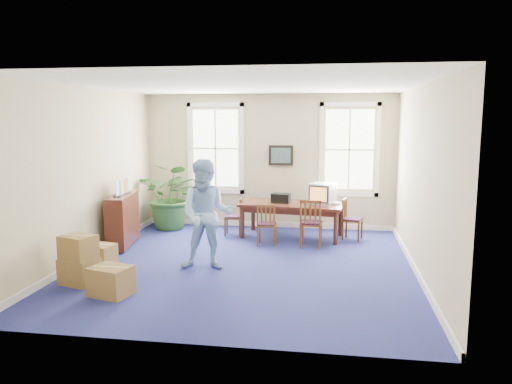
# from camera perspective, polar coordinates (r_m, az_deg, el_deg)

# --- Properties ---
(floor) EXTENTS (6.50, 6.50, 0.00)m
(floor) POSITION_cam_1_polar(r_m,az_deg,el_deg) (9.14, -1.20, -8.31)
(floor) COLOR navy
(floor) RESTS_ON ground
(ceiling) EXTENTS (6.50, 6.50, 0.00)m
(ceiling) POSITION_cam_1_polar(r_m,az_deg,el_deg) (8.77, -1.27, 12.13)
(ceiling) COLOR white
(ceiling) RESTS_ON ground
(wall_back) EXTENTS (6.50, 0.00, 6.50)m
(wall_back) POSITION_cam_1_polar(r_m,az_deg,el_deg) (12.01, 1.46, 3.52)
(wall_back) COLOR tan
(wall_back) RESTS_ON ground
(wall_front) EXTENTS (6.50, 0.00, 6.50)m
(wall_front) POSITION_cam_1_polar(r_m,az_deg,el_deg) (5.68, -6.94, -2.20)
(wall_front) COLOR tan
(wall_front) RESTS_ON ground
(wall_left) EXTENTS (0.00, 6.50, 6.50)m
(wall_left) POSITION_cam_1_polar(r_m,az_deg,el_deg) (9.79, -18.82, 1.92)
(wall_left) COLOR tan
(wall_left) RESTS_ON ground
(wall_right) EXTENTS (0.00, 6.50, 6.50)m
(wall_right) POSITION_cam_1_polar(r_m,az_deg,el_deg) (8.81, 18.37, 1.25)
(wall_right) COLOR tan
(wall_right) RESTS_ON ground
(baseboard_back) EXTENTS (6.00, 0.04, 0.12)m
(baseboard_back) POSITION_cam_1_polar(r_m,az_deg,el_deg) (12.21, 1.41, -3.71)
(baseboard_back) COLOR white
(baseboard_back) RESTS_ON ground
(baseboard_left) EXTENTS (0.04, 6.50, 0.12)m
(baseboard_left) POSITION_cam_1_polar(r_m,az_deg,el_deg) (10.06, -18.24, -6.83)
(baseboard_left) COLOR white
(baseboard_left) RESTS_ON ground
(baseboard_right) EXTENTS (0.04, 6.50, 0.12)m
(baseboard_right) POSITION_cam_1_polar(r_m,az_deg,el_deg) (9.11, 17.73, -8.39)
(baseboard_right) COLOR white
(baseboard_right) RESTS_ON ground
(window_left) EXTENTS (1.40, 0.12, 2.20)m
(window_left) POSITION_cam_1_polar(r_m,az_deg,el_deg) (12.20, -4.64, 4.99)
(window_left) COLOR white
(window_left) RESTS_ON ground
(window_right) EXTENTS (1.40, 0.12, 2.20)m
(window_right) POSITION_cam_1_polar(r_m,az_deg,el_deg) (11.88, 10.61, 4.77)
(window_right) COLOR white
(window_right) RESTS_ON ground
(wall_picture) EXTENTS (0.58, 0.06, 0.48)m
(wall_picture) POSITION_cam_1_polar(r_m,az_deg,el_deg) (11.91, 2.86, 4.20)
(wall_picture) COLOR black
(wall_picture) RESTS_ON ground
(conference_table) EXTENTS (2.36, 1.31, 0.77)m
(conference_table) POSITION_cam_1_polar(r_m,az_deg,el_deg) (11.14, 4.12, -3.22)
(conference_table) COLOR #471D14
(conference_table) RESTS_ON ground
(crt_tv) EXTENTS (0.65, 0.68, 0.45)m
(crt_tv) POSITION_cam_1_polar(r_m,az_deg,el_deg) (11.05, 7.61, -0.16)
(crt_tv) COLOR #B7B7BC
(crt_tv) RESTS_ON conference_table
(game_console) EXTENTS (0.19, 0.21, 0.04)m
(game_console) POSITION_cam_1_polar(r_m,az_deg,el_deg) (11.03, 9.18, -1.28)
(game_console) COLOR white
(game_console) RESTS_ON conference_table
(equipment_bag) EXTENTS (0.43, 0.31, 0.20)m
(equipment_bag) POSITION_cam_1_polar(r_m,az_deg,el_deg) (11.13, 2.86, -0.68)
(equipment_bag) COLOR black
(equipment_bag) RESTS_ON conference_table
(chair_near_left) EXTENTS (0.40, 0.40, 0.88)m
(chair_near_left) POSITION_cam_1_polar(r_m,az_deg,el_deg) (10.43, 1.25, -3.69)
(chair_near_left) COLOR brown
(chair_near_left) RESTS_ON ground
(chair_near_right) EXTENTS (0.47, 0.47, 1.00)m
(chair_near_right) POSITION_cam_1_polar(r_m,az_deg,el_deg) (10.34, 6.33, -3.51)
(chair_near_right) COLOR brown
(chair_near_right) RESTS_ON ground
(chair_end_left) EXTENTS (0.40, 0.40, 0.85)m
(chair_end_left) POSITION_cam_1_polar(r_m,az_deg,el_deg) (11.32, -2.61, -2.82)
(chair_end_left) COLOR brown
(chair_end_left) RESTS_ON ground
(chair_end_right) EXTENTS (0.48, 0.48, 0.89)m
(chair_end_right) POSITION_cam_1_polar(r_m,az_deg,el_deg) (11.11, 10.99, -3.07)
(chair_end_right) COLOR brown
(chair_end_right) RESTS_ON ground
(man) EXTENTS (1.01, 0.82, 1.94)m
(man) POSITION_cam_1_polar(r_m,az_deg,el_deg) (8.73, -5.65, -2.60)
(man) COLOR #98BFF1
(man) RESTS_ON ground
(credenza) EXTENTS (0.58, 1.37, 1.04)m
(credenza) POSITION_cam_1_polar(r_m,az_deg,el_deg) (10.70, -14.99, -3.24)
(credenza) COLOR #471D14
(credenza) RESTS_ON ground
(brochure_rack) EXTENTS (0.14, 0.77, 0.34)m
(brochure_rack) POSITION_cam_1_polar(r_m,az_deg,el_deg) (10.57, -15.04, 0.43)
(brochure_rack) COLOR #99999E
(brochure_rack) RESTS_ON credenza
(potted_plant) EXTENTS (1.64, 1.50, 1.58)m
(potted_plant) POSITION_cam_1_polar(r_m,az_deg,el_deg) (12.03, -9.56, -0.47)
(potted_plant) COLOR #275221
(potted_plant) RESTS_ON ground
(cardboard_boxes) EXTENTS (1.81, 1.81, 0.83)m
(cardboard_boxes) POSITION_cam_1_polar(r_m,az_deg,el_deg) (8.52, -18.02, -7.09)
(cardboard_boxes) COLOR olive
(cardboard_boxes) RESTS_ON ground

